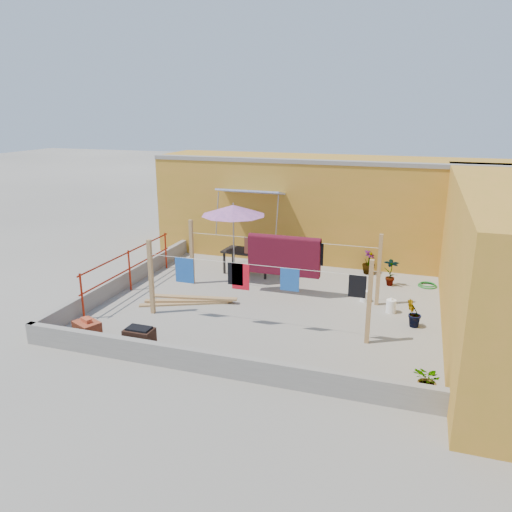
% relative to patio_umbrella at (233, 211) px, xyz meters
% --- Properties ---
extents(ground, '(80.00, 80.00, 0.00)m').
position_rel_patio_umbrella_xyz_m(ground, '(1.60, -1.68, -1.94)').
color(ground, '#9E998E').
rests_on(ground, ground).
extents(wall_back, '(11.00, 3.27, 3.21)m').
position_rel_patio_umbrella_xyz_m(wall_back, '(2.10, 3.02, -0.34)').
color(wall_back, '#BF7F2A').
rests_on(wall_back, ground).
extents(wall_right, '(2.40, 9.00, 3.20)m').
position_rel_patio_umbrella_xyz_m(wall_right, '(6.80, -1.68, -0.34)').
color(wall_right, '#BF7F2A').
rests_on(wall_right, ground).
extents(parapet_front, '(8.30, 0.16, 0.44)m').
position_rel_patio_umbrella_xyz_m(parapet_front, '(1.60, -5.26, -1.72)').
color(parapet_front, gray).
rests_on(parapet_front, ground).
extents(parapet_left, '(0.16, 7.30, 0.44)m').
position_rel_patio_umbrella_xyz_m(parapet_left, '(-2.48, -1.68, -1.72)').
color(parapet_left, gray).
rests_on(parapet_left, ground).
extents(red_railing, '(0.05, 4.20, 1.10)m').
position_rel_patio_umbrella_xyz_m(red_railing, '(-2.25, -1.88, -1.22)').
color(red_railing, maroon).
rests_on(red_railing, ground).
extents(clothesline_rig, '(5.09, 2.35, 1.80)m').
position_rel_patio_umbrella_xyz_m(clothesline_rig, '(1.69, -1.11, -0.93)').
color(clothesline_rig, tan).
rests_on(clothesline_rig, ground).
extents(patio_umbrella, '(2.24, 2.24, 2.17)m').
position_rel_patio_umbrella_xyz_m(patio_umbrella, '(0.00, 0.00, 0.00)').
color(patio_umbrella, gray).
rests_on(patio_umbrella, ground).
extents(outdoor_table, '(1.53, 0.85, 0.69)m').
position_rel_patio_umbrella_xyz_m(outdoor_table, '(0.29, 0.44, -1.32)').
color(outdoor_table, black).
rests_on(outdoor_table, ground).
extents(brick_stack, '(0.66, 0.58, 0.48)m').
position_rel_patio_umbrella_xyz_m(brick_stack, '(-1.50, -4.76, -1.74)').
color(brick_stack, '#A34325').
rests_on(brick_stack, ground).
extents(lumber_pile, '(2.28, 1.08, 0.14)m').
position_rel_patio_umbrella_xyz_m(lumber_pile, '(-0.35, -2.25, -1.87)').
color(lumber_pile, tan).
rests_on(lumber_pile, ground).
extents(brazier, '(0.57, 0.38, 0.51)m').
position_rel_patio_umbrella_xyz_m(brazier, '(-0.17, -4.88, -1.70)').
color(brazier, '#321A13').
rests_on(brazier, ground).
extents(white_basin, '(0.50, 0.50, 0.09)m').
position_rel_patio_umbrella_xyz_m(white_basin, '(2.04, -4.81, -1.90)').
color(white_basin, white).
rests_on(white_basin, ground).
extents(water_jug_a, '(0.23, 0.23, 0.37)m').
position_rel_patio_umbrella_xyz_m(water_jug_a, '(4.47, -1.28, -1.78)').
color(water_jug_a, white).
rests_on(water_jug_a, ground).
extents(water_jug_b, '(0.21, 0.21, 0.33)m').
position_rel_patio_umbrella_xyz_m(water_jug_b, '(3.78, -0.76, -1.80)').
color(water_jug_b, white).
rests_on(water_jug_b, ground).
extents(green_hose, '(0.50, 0.50, 0.07)m').
position_rel_patio_umbrella_xyz_m(green_hose, '(5.30, 0.91, -1.91)').
color(green_hose, '#1A7525').
rests_on(green_hose, ground).
extents(plant_back_a, '(0.81, 0.73, 0.79)m').
position_rel_patio_umbrella_xyz_m(plant_back_a, '(1.64, 0.69, -1.55)').
color(plant_back_a, '#205A19').
rests_on(plant_back_a, ground).
extents(plant_back_b, '(0.48, 0.48, 0.70)m').
position_rel_patio_umbrella_xyz_m(plant_back_b, '(3.65, 1.52, -1.60)').
color(plant_back_b, '#205A19').
rests_on(plant_back_b, ground).
extents(plant_right_a, '(0.45, 0.33, 0.79)m').
position_rel_patio_umbrella_xyz_m(plant_right_a, '(4.33, 0.67, -1.55)').
color(plant_right_a, '#205A19').
rests_on(plant_right_a, ground).
extents(plant_right_b, '(0.45, 0.44, 0.64)m').
position_rel_patio_umbrella_xyz_m(plant_right_b, '(4.99, -1.97, -1.63)').
color(plant_right_b, '#205A19').
rests_on(plant_right_b, ground).
extents(plant_right_c, '(0.63, 0.63, 0.53)m').
position_rel_patio_umbrella_xyz_m(plant_right_c, '(5.30, -4.75, -1.68)').
color(plant_right_c, '#205A19').
rests_on(plant_right_c, ground).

